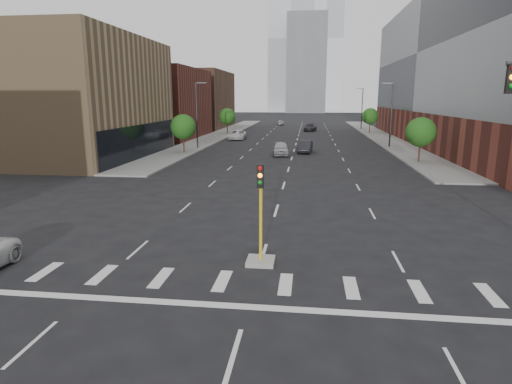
% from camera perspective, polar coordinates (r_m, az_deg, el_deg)
% --- Properties ---
extents(sidewalk_left_far, '(5.00, 92.00, 0.15)m').
position_cam_1_polar(sidewalk_left_far, '(84.44, -4.63, 7.72)').
color(sidewalk_left_far, gray).
rests_on(sidewalk_left_far, ground).
extents(sidewalk_right_far, '(5.00, 92.00, 0.15)m').
position_cam_1_polar(sidewalk_right_far, '(83.75, 16.09, 7.24)').
color(sidewalk_right_far, gray).
rests_on(sidewalk_right_far, ground).
extents(building_left_mid, '(20.00, 24.00, 14.00)m').
position_cam_1_polar(building_left_mid, '(56.67, -24.80, 11.31)').
color(building_left_mid, '#9C7C58').
rests_on(building_left_mid, ground).
extents(building_left_far_a, '(20.00, 22.00, 12.00)m').
position_cam_1_polar(building_left_far_a, '(80.05, -14.87, 11.34)').
color(building_left_far_a, brown).
rests_on(building_left_far_a, ground).
extents(building_left_far_b, '(20.00, 24.00, 13.00)m').
position_cam_1_polar(building_left_far_b, '(104.66, -9.54, 12.03)').
color(building_left_far_b, brown).
rests_on(building_left_far_b, ground).
extents(building_right_main, '(24.00, 70.00, 22.00)m').
position_cam_1_polar(building_right_main, '(73.87, 29.87, 13.96)').
color(building_right_main, brown).
rests_on(building_right_main, ground).
extents(tower_left, '(22.00, 22.00, 70.00)m').
position_cam_1_polar(tower_left, '(230.34, 4.76, 19.44)').
color(tower_left, '#B2B7BC').
rests_on(tower_left, ground).
extents(tower_right, '(20.00, 20.00, 80.00)m').
position_cam_1_polar(tower_right, '(270.56, 9.19, 19.36)').
color(tower_right, '#B2B7BC').
rests_on(tower_right, ground).
extents(tower_mid, '(18.00, 18.00, 44.00)m').
position_cam_1_polar(tower_mid, '(208.97, 6.74, 16.53)').
color(tower_mid, slate).
rests_on(tower_mid, ground).
extents(median_traffic_signal, '(1.20, 1.20, 4.40)m').
position_cam_1_polar(median_traffic_signal, '(18.54, 0.61, -6.73)').
color(median_traffic_signal, '#999993').
rests_on(median_traffic_signal, ground).
extents(streetlight_right_a, '(1.60, 0.22, 9.07)m').
position_cam_1_polar(streetlight_right_a, '(64.49, 17.53, 10.11)').
color(streetlight_right_a, '#2D2D30').
rests_on(streetlight_right_a, ground).
extents(streetlight_right_b, '(1.60, 0.22, 9.07)m').
position_cam_1_polar(streetlight_right_b, '(99.11, 13.91, 10.97)').
color(streetlight_right_b, '#2D2D30').
rests_on(streetlight_right_b, ground).
extents(streetlight_left, '(1.60, 0.22, 9.07)m').
position_cam_1_polar(streetlight_left, '(60.45, -7.83, 10.44)').
color(streetlight_left, '#2D2D30').
rests_on(streetlight_left, ground).
extents(tree_left_near, '(3.20, 3.20, 4.85)m').
position_cam_1_polar(tree_left_near, '(55.88, -9.69, 8.56)').
color(tree_left_near, '#382619').
rests_on(tree_left_near, ground).
extents(tree_left_far, '(3.20, 3.20, 4.85)m').
position_cam_1_polar(tree_left_far, '(85.02, -3.86, 10.01)').
color(tree_left_far, '#382619').
rests_on(tree_left_far, ground).
extents(tree_right_near, '(3.20, 3.20, 4.85)m').
position_cam_1_polar(tree_right_near, '(50.04, 21.12, 7.46)').
color(tree_right_near, '#382619').
rests_on(tree_right_near, ground).
extents(tree_right_far, '(3.20, 3.20, 4.85)m').
position_cam_1_polar(tree_right_far, '(89.32, 14.99, 9.74)').
color(tree_right_far, '#382619').
rests_on(tree_right_far, ground).
extents(car_near_left, '(2.47, 5.16, 1.70)m').
position_cam_1_polar(car_near_left, '(53.66, 3.31, 5.83)').
color(car_near_left, '#A9A9AD').
rests_on(car_near_left, ground).
extents(car_mid_right, '(2.09, 4.87, 1.56)m').
position_cam_1_polar(car_mid_right, '(56.50, 6.56, 6.03)').
color(car_mid_right, '#232328').
rests_on(car_mid_right, ground).
extents(car_far_left, '(2.78, 5.82, 1.60)m').
position_cam_1_polar(car_far_left, '(73.93, -2.51, 7.63)').
color(car_far_left, silver).
rests_on(car_far_left, ground).
extents(car_deep_right, '(3.04, 5.76, 1.59)m').
position_cam_1_polar(car_deep_right, '(92.74, 7.26, 8.53)').
color(car_deep_right, '#232228').
rests_on(car_deep_right, ground).
extents(car_distant, '(2.13, 4.13, 1.34)m').
position_cam_1_polar(car_distant, '(112.46, 3.30, 9.23)').
color(car_distant, '#9D9EA2').
rests_on(car_distant, ground).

